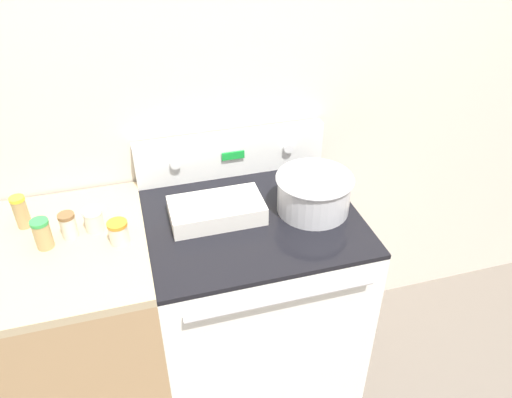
% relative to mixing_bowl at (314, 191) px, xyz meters
% --- Properties ---
extents(kitchen_wall, '(8.00, 0.05, 2.50)m').
position_rel_mixing_bowl_xyz_m(kitchen_wall, '(-0.22, 0.38, 0.24)').
color(kitchen_wall, beige).
rests_on(kitchen_wall, ground_plane).
extents(stove_range, '(0.76, 0.69, 0.94)m').
position_rel_mixing_bowl_xyz_m(stove_range, '(-0.22, 0.02, -0.55)').
color(stove_range, white).
rests_on(stove_range, ground_plane).
extents(control_panel, '(0.76, 0.07, 0.18)m').
position_rel_mixing_bowl_xyz_m(control_panel, '(-0.22, 0.32, 0.01)').
color(control_panel, white).
rests_on(control_panel, stove_range).
extents(side_counter, '(0.51, 0.66, 0.95)m').
position_rel_mixing_bowl_xyz_m(side_counter, '(-0.86, 0.02, -0.54)').
color(side_counter, tan).
rests_on(side_counter, ground_plane).
extents(mixing_bowl, '(0.28, 0.28, 0.14)m').
position_rel_mixing_bowl_xyz_m(mixing_bowl, '(0.00, 0.00, 0.00)').
color(mixing_bowl, silver).
rests_on(mixing_bowl, stove_range).
extents(casserole_dish, '(0.33, 0.18, 0.07)m').
position_rel_mixing_bowl_xyz_m(casserole_dish, '(-0.35, 0.04, -0.04)').
color(casserole_dish, silver).
rests_on(casserole_dish, stove_range).
extents(ladle, '(0.09, 0.28, 0.09)m').
position_rel_mixing_bowl_xyz_m(ladle, '(0.14, 0.12, -0.04)').
color(ladle, '#333338').
rests_on(ladle, stove_range).
extents(spice_jar_orange_cap, '(0.07, 0.07, 0.08)m').
position_rel_mixing_bowl_xyz_m(spice_jar_orange_cap, '(-0.69, -0.01, -0.03)').
color(spice_jar_orange_cap, beige).
rests_on(spice_jar_orange_cap, side_counter).
extents(spice_jar_white_cap, '(0.07, 0.07, 0.08)m').
position_rel_mixing_bowl_xyz_m(spice_jar_white_cap, '(-0.76, 0.08, -0.02)').
color(spice_jar_white_cap, beige).
rests_on(spice_jar_white_cap, side_counter).
extents(spice_jar_brown_cap, '(0.05, 0.05, 0.09)m').
position_rel_mixing_bowl_xyz_m(spice_jar_brown_cap, '(-0.84, 0.06, -0.02)').
color(spice_jar_brown_cap, beige).
rests_on(spice_jar_brown_cap, side_counter).
extents(spice_jar_green_cap, '(0.06, 0.06, 0.10)m').
position_rel_mixing_bowl_xyz_m(spice_jar_green_cap, '(-0.92, 0.03, -0.01)').
color(spice_jar_green_cap, tan).
rests_on(spice_jar_green_cap, side_counter).
extents(spice_jar_yellow_cap, '(0.05, 0.05, 0.12)m').
position_rel_mixing_bowl_xyz_m(spice_jar_yellow_cap, '(-1.00, 0.17, -0.01)').
color(spice_jar_yellow_cap, tan).
rests_on(spice_jar_yellow_cap, side_counter).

